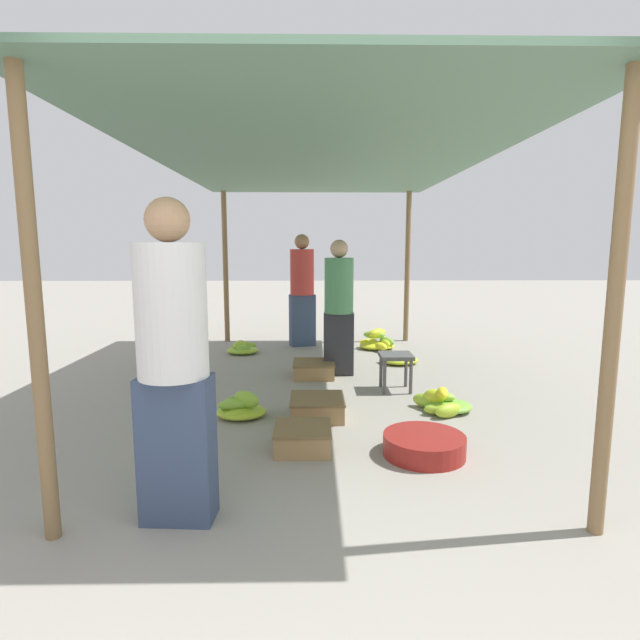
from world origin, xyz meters
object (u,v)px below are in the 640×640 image
banana_pile_right_0 (399,359)px  shopper_walking_far (302,289)px  banana_pile_left_0 (242,348)px  banana_pile_left_1 (240,408)px  banana_pile_right_2 (377,342)px  banana_pile_right_1 (443,403)px  crate_near (314,369)px  shopper_walking_mid (339,306)px  crate_far (303,438)px  crate_mid (317,407)px  vendor_foreground (173,359)px  basin_black (424,445)px  stool (396,361)px

banana_pile_right_0 → shopper_walking_far: size_ratio=0.31×
banana_pile_left_0 → banana_pile_left_1: bearing=-82.5°
banana_pile_right_2 → shopper_walking_far: 1.39m
banana_pile_left_1 → banana_pile_right_1: size_ratio=0.81×
banana_pile_right_0 → crate_near: (-1.11, -0.64, 0.03)m
shopper_walking_mid → crate_far: bearing=-99.9°
banana_pile_right_0 → crate_mid: (-1.09, -2.04, 0.03)m
banana_pile_right_1 → shopper_walking_mid: 1.80m
vendor_foreground → shopper_walking_mid: bearing=71.6°
banana_pile_left_0 → shopper_walking_mid: shopper_walking_mid is taller
vendor_foreground → basin_black: (1.56, 0.83, -0.84)m
banana_pile_left_0 → shopper_walking_mid: bearing=-42.5°
crate_near → shopper_walking_mid: shopper_walking_mid is taller
vendor_foreground → banana_pile_left_0: vendor_foreground is taller
vendor_foreground → banana_pile_right_2: bearing=69.7°
banana_pile_right_2 → banana_pile_right_1: bearing=-85.3°
crate_mid → crate_far: size_ratio=1.13×
vendor_foreground → banana_pile_right_0: size_ratio=3.38×
stool → banana_pile_right_1: bearing=-65.0°
banana_pile_left_1 → basin_black: bearing=-29.7°
crate_far → shopper_walking_mid: shopper_walking_mid is taller
crate_mid → shopper_walking_far: size_ratio=0.28×
banana_pile_right_2 → banana_pile_left_0: bearing=-172.7°
banana_pile_right_1 → banana_pile_right_0: bearing=92.1°
basin_black → banana_pile_left_1: 1.68m
banana_pile_left_0 → banana_pile_right_0: size_ratio=1.00×
basin_black → shopper_walking_far: 4.29m
banana_pile_right_0 → crate_far: bearing=-113.6°
banana_pile_left_1 → banana_pile_right_1: banana_pile_left_1 is taller
basin_black → banana_pile_left_0: banana_pile_left_0 is taller
stool → banana_pile_left_0: (-1.88, 1.89, -0.25)m
crate_near → stool: bearing=-33.7°
banana_pile_left_1 → banana_pile_right_1: bearing=4.2°
banana_pile_right_1 → crate_far: size_ratio=1.29×
stool → crate_mid: (-0.84, -0.82, -0.23)m
crate_far → crate_near: bearing=87.5°
vendor_foreground → crate_near: 3.27m
banana_pile_right_1 → shopper_walking_mid: bearing=122.8°
banana_pile_right_2 → crate_mid: (-0.92, -2.97, -0.01)m
basin_black → crate_far: crate_far is taller
banana_pile_left_0 → banana_pile_right_1: (2.20, -2.59, 0.01)m
basin_black → banana_pile_right_1: bearing=68.2°
banana_pile_right_2 → banana_pile_left_1: bearing=-118.5°
banana_pile_left_0 → banana_pile_right_2: bearing=7.3°
banana_pile_right_1 → crate_near: banana_pile_right_1 is taller
basin_black → stool: bearing=87.7°
stool → banana_pile_right_2: 2.16m
banana_pile_right_0 → crate_far: 3.01m
banana_pile_left_1 → banana_pile_left_0: bearing=97.5°
vendor_foreground → basin_black: vendor_foreground is taller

